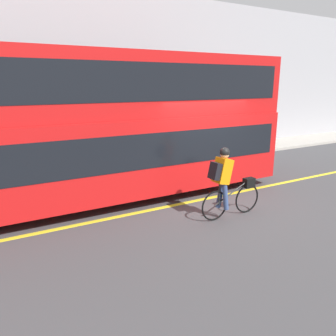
# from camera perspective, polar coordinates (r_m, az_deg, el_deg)

# --- Properties ---
(ground_plane) EXTENTS (80.00, 80.00, 0.00)m
(ground_plane) POSITION_cam_1_polar(r_m,az_deg,el_deg) (8.48, 7.80, -5.81)
(ground_plane) COLOR #424244
(road_center_line) EXTENTS (50.00, 0.14, 0.01)m
(road_center_line) POSITION_cam_1_polar(r_m,az_deg,el_deg) (8.67, 6.77, -5.28)
(road_center_line) COLOR yellow
(road_center_line) RESTS_ON ground_plane
(sidewalk_curb) EXTENTS (60.00, 2.04, 0.11)m
(sidewalk_curb) POSITION_cam_1_polar(r_m,az_deg,el_deg) (12.48, -5.60, 1.17)
(sidewalk_curb) COLOR #A8A399
(sidewalk_curb) RESTS_ON ground_plane
(building_facade) EXTENTS (60.00, 0.30, 6.29)m
(building_facade) POSITION_cam_1_polar(r_m,az_deg,el_deg) (13.23, -8.08, 15.35)
(building_facade) COLOR #9E9EA3
(building_facade) RESTS_ON ground_plane
(bus) EXTENTS (10.92, 2.60, 3.63)m
(bus) POSITION_cam_1_polar(r_m,az_deg,el_deg) (8.14, -16.51, 7.48)
(bus) COLOR black
(bus) RESTS_ON ground_plane
(cyclist_on_bike) EXTENTS (1.61, 0.32, 1.61)m
(cyclist_on_bike) POSITION_cam_1_polar(r_m,az_deg,el_deg) (7.27, 10.12, -2.16)
(cyclist_on_bike) COLOR black
(cyclist_on_bike) RESTS_ON ground_plane
(street_sign_post) EXTENTS (0.36, 0.09, 2.37)m
(street_sign_post) POSITION_cam_1_polar(r_m,az_deg,el_deg) (11.37, -17.38, 6.38)
(street_sign_post) COLOR #59595B
(street_sign_post) RESTS_ON sidewalk_curb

